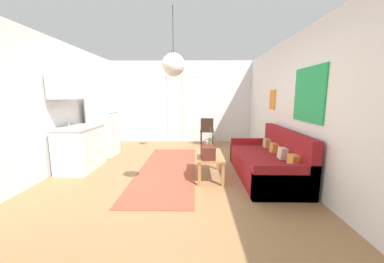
{
  "coord_description": "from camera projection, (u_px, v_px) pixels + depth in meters",
  "views": [
    {
      "loc": [
        0.48,
        -3.55,
        1.5
      ],
      "look_at": [
        0.4,
        1.08,
        0.75
      ],
      "focal_mm": 20.61,
      "sensor_mm": 36.0,
      "label": 1
    }
  ],
  "objects": [
    {
      "name": "ground_plane",
      "position": [
        168.0,
        188.0,
        3.76
      ],
      "size": [
        5.15,
        8.0,
        0.1
      ],
      "primitive_type": "cube",
      "color": "#996D44"
    },
    {
      "name": "wall_back",
      "position": [
        181.0,
        102.0,
        7.24
      ],
      "size": [
        4.75,
        0.13,
        2.61
      ],
      "color": "silver",
      "rests_on": "ground_plane"
    },
    {
      "name": "wall_right",
      "position": [
        312.0,
        108.0,
        3.5
      ],
      "size": [
        0.12,
        7.6,
        2.61
      ],
      "color": "white",
      "rests_on": "ground_plane"
    },
    {
      "name": "wall_left",
      "position": [
        24.0,
        108.0,
        3.58
      ],
      "size": [
        0.12,
        7.6,
        2.61
      ],
      "color": "white",
      "rests_on": "ground_plane"
    },
    {
      "name": "area_rug",
      "position": [
        168.0,
        169.0,
        4.55
      ],
      "size": [
        1.13,
        3.34,
        0.01
      ],
      "primitive_type": "cube",
      "color": "#9E4733",
      "rests_on": "ground_plane"
    },
    {
      "name": "couch",
      "position": [
        269.0,
        163.0,
        4.11
      ],
      "size": [
        0.94,
        2.06,
        0.89
      ],
      "color": "maroon",
      "rests_on": "ground_plane"
    },
    {
      "name": "coffee_table",
      "position": [
        210.0,
        157.0,
        4.08
      ],
      "size": [
        0.48,
        0.93,
        0.43
      ],
      "color": "#A87542",
      "rests_on": "ground_plane"
    },
    {
      "name": "bamboo_vase",
      "position": [
        210.0,
        144.0,
        4.33
      ],
      "size": [
        0.07,
        0.07,
        0.48
      ],
      "color": "#47704C",
      "rests_on": "coffee_table"
    },
    {
      "name": "handbag",
      "position": [
        208.0,
        152.0,
        3.77
      ],
      "size": [
        0.25,
        0.34,
        0.34
      ],
      "color": "#512319",
      "rests_on": "coffee_table"
    },
    {
      "name": "refrigerator",
      "position": [
        103.0,
        122.0,
        5.56
      ],
      "size": [
        0.62,
        0.63,
        1.71
      ],
      "color": "white",
      "rests_on": "ground_plane"
    },
    {
      "name": "kitchen_counter",
      "position": [
        78.0,
        132.0,
        4.48
      ],
      "size": [
        0.63,
        1.08,
        2.05
      ],
      "color": "silver",
      "rests_on": "ground_plane"
    },
    {
      "name": "accent_chair",
      "position": [
        207.0,
        130.0,
        6.74
      ],
      "size": [
        0.45,
        0.43,
        0.84
      ],
      "rotation": [
        0.0,
        0.0,
        3.06
      ],
      "color": "black",
      "rests_on": "ground_plane"
    },
    {
      "name": "pendant_lamp_near",
      "position": [
        173.0,
        65.0,
        2.83
      ],
      "size": [
        0.3,
        0.3,
        0.86
      ],
      "color": "black"
    },
    {
      "name": "pendant_lamp_far",
      "position": [
        172.0,
        71.0,
        5.42
      ],
      "size": [
        0.25,
        0.25,
        0.63
      ],
      "color": "black"
    }
  ]
}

